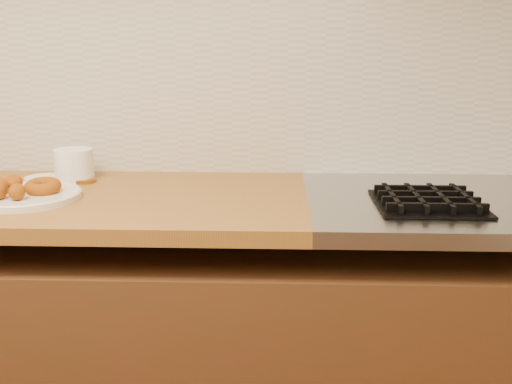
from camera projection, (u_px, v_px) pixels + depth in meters
wall_back at (138, 24)px, 1.80m from camera, size 4.00×0.02×2.70m
base_cabinet at (130, 366)px, 1.73m from camera, size 3.60×0.60×0.77m
backsplash at (140, 75)px, 1.82m from camera, size 3.60×0.02×0.60m
donut_plate at (26, 196)px, 1.55m from camera, size 0.28×0.28×0.02m
ring_donut at (43, 186)px, 1.56m from camera, size 0.12×0.12×0.04m
fried_dough_chunks at (6, 186)px, 1.53m from camera, size 0.13×0.18×0.05m
plastic_tub at (74, 165)px, 1.76m from camera, size 0.13×0.13×0.09m
tub_lid at (45, 178)px, 1.78m from camera, size 0.16×0.16×0.01m
brass_jar_lid at (85, 180)px, 1.74m from camera, size 0.09×0.09×0.01m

